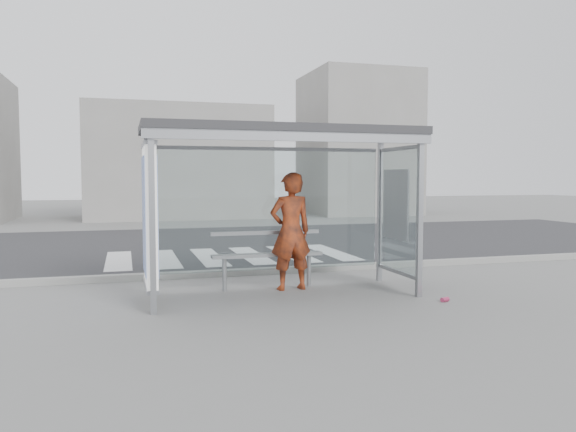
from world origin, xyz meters
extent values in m
plane|color=slate|center=(0.00, 0.00, 0.00)|extent=(80.00, 80.00, 0.00)
cube|color=#29292B|center=(0.00, 7.00, 0.00)|extent=(30.00, 10.00, 0.01)
cube|color=gray|center=(0.00, 1.95, 0.06)|extent=(30.00, 0.18, 0.12)
cube|color=silver|center=(-2.50, 4.50, 0.00)|extent=(0.55, 3.00, 0.00)
cube|color=silver|center=(-1.50, 4.50, 0.00)|extent=(0.55, 3.00, 0.00)
cube|color=silver|center=(-0.50, 4.50, 0.00)|extent=(0.55, 3.00, 0.00)
cube|color=silver|center=(0.50, 4.50, 0.00)|extent=(0.55, 3.00, 0.00)
cube|color=silver|center=(1.50, 4.50, 0.00)|extent=(0.55, 3.00, 0.00)
cube|color=silver|center=(2.50, 4.50, 0.00)|extent=(0.55, 3.00, 0.00)
cube|color=gray|center=(-2.00, -0.70, 1.25)|extent=(0.08, 0.08, 2.50)
cube|color=gray|center=(2.00, -0.70, 1.25)|extent=(0.08, 0.08, 2.50)
cube|color=gray|center=(-2.00, 0.70, 1.25)|extent=(0.08, 0.08, 2.50)
cube|color=gray|center=(2.00, 0.70, 1.25)|extent=(0.08, 0.08, 2.50)
cube|color=#2D2D30|center=(0.00, 0.00, 2.56)|extent=(4.25, 1.65, 0.12)
cube|color=gray|center=(0.00, -0.76, 2.45)|extent=(4.25, 0.06, 0.18)
cube|color=white|center=(0.00, 0.70, 1.30)|extent=(3.80, 0.02, 2.00)
cube|color=white|center=(-2.00, 0.00, 1.30)|extent=(0.15, 1.25, 2.00)
cube|color=blue|center=(-1.92, 0.00, 1.30)|extent=(0.01, 1.10, 1.70)
cylinder|color=#E94314|center=(-1.91, 0.25, 1.55)|extent=(0.02, 0.32, 0.32)
cube|color=white|center=(2.00, 0.00, 1.30)|extent=(0.03, 1.25, 2.00)
cube|color=beige|center=(1.97, 0.05, 1.40)|extent=(0.03, 0.86, 1.16)
cube|color=gray|center=(0.00, 18.00, 2.50)|extent=(8.00, 5.00, 5.00)
cube|color=gray|center=(9.00, 18.00, 3.50)|extent=(5.00, 5.00, 7.00)
imported|color=#E34815|center=(0.26, 0.40, 0.96)|extent=(0.74, 0.52, 1.93)
cube|color=gray|center=(-0.09, 0.57, 0.57)|extent=(1.86, 0.23, 0.05)
cylinder|color=gray|center=(-0.81, 0.57, 0.27)|extent=(0.07, 0.07, 0.54)
cylinder|color=gray|center=(0.63, 0.57, 0.27)|extent=(0.07, 0.07, 0.54)
cube|color=gray|center=(-0.09, 0.66, 0.93)|extent=(1.86, 0.04, 0.06)
cylinder|color=#D94072|center=(2.20, -1.13, 0.04)|extent=(0.14, 0.11, 0.07)
camera|label=1|loc=(-2.35, -8.37, 1.86)|focal=35.00mm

